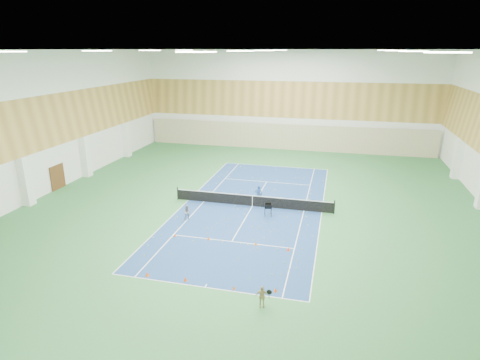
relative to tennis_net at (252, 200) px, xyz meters
name	(u,v)px	position (x,y,z in m)	size (l,w,h in m)	color
ground	(252,206)	(0.00, 0.00, -0.55)	(40.00, 40.00, 0.00)	#2F6F3A
room_shell	(253,133)	(0.00, 0.00, 5.45)	(36.00, 40.00, 12.00)	white
wood_cladding	(253,106)	(0.00, 0.00, 7.45)	(36.00, 40.00, 8.00)	#BD9246
ceiling_light_grid	(254,51)	(0.00, 0.00, 11.37)	(21.40, 25.40, 0.06)	white
court_surface	(252,206)	(0.00, 0.00, -0.55)	(10.97, 23.77, 0.01)	navy
tennis_balls_scatter	(252,206)	(0.00, 0.00, -0.50)	(10.57, 22.77, 0.07)	#CAD023
tennis_net	(252,200)	(0.00, 0.00, 0.00)	(12.80, 0.10, 1.10)	black
back_curtain	(286,137)	(0.00, 19.75, 1.05)	(35.40, 0.16, 3.20)	#C6B793
door_left_b	(58,177)	(-17.92, 0.00, 0.55)	(0.08, 1.80, 2.20)	#593319
coach	(259,195)	(0.38, 0.60, 0.27)	(0.60, 0.39, 1.63)	navy
child_court	(187,212)	(-4.11, -3.70, 0.02)	(0.55, 0.43, 1.14)	gray
child_apron	(262,296)	(3.23, -12.77, 0.02)	(0.67, 0.28, 1.15)	tan
ball_cart	(268,210)	(1.55, -1.58, -0.06)	(0.56, 0.56, 0.97)	black
cone_svc_a	(175,235)	(-3.92, -6.57, -0.44)	(0.19, 0.19, 0.21)	#D6430B
cone_svc_b	(208,238)	(-1.57, -6.52, -0.44)	(0.20, 0.20, 0.22)	#FF560D
cone_svc_c	(256,244)	(1.63, -6.51, -0.44)	(0.21, 0.21, 0.23)	orange
cone_svc_d	(288,249)	(3.76, -6.74, -0.43)	(0.22, 0.22, 0.24)	#FF470D
cone_base_a	(147,274)	(-3.48, -11.60, -0.42)	(0.23, 0.23, 0.25)	#FF530D
cone_base_b	(185,279)	(-1.23, -11.54, -0.43)	(0.22, 0.22, 0.24)	#EE4E0C
cone_base_c	(234,288)	(1.54, -11.67, -0.45)	(0.18, 0.18, 0.19)	orange
cone_base_d	(276,290)	(3.70, -11.36, -0.43)	(0.21, 0.21, 0.23)	#FF580D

